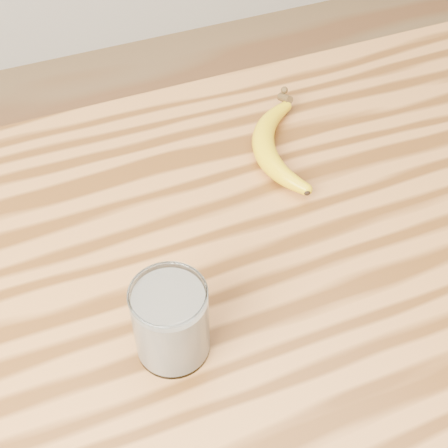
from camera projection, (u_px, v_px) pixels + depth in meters
name	position (u px, v px, depth m)	size (l,w,h in m)	color
table	(281.00, 295.00, 0.96)	(1.20, 0.80, 0.90)	#B37137
smoothie_glass	(171.00, 322.00, 0.71)	(0.09, 0.09, 0.11)	white
banana	(263.00, 147.00, 0.97)	(0.11, 0.29, 0.04)	#E5B90C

